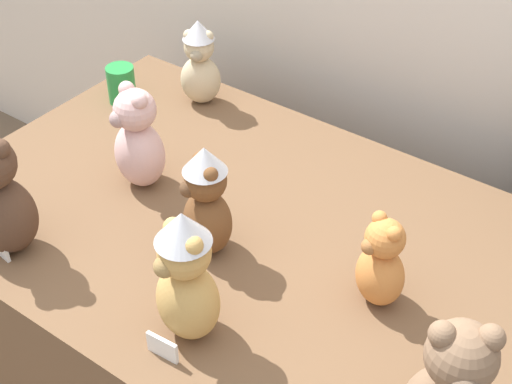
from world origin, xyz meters
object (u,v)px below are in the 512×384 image
Objects in this scene: teddy_bear_sand at (200,63)px; teddy_bear_chestnut at (206,201)px; teddy_bear_ginger at (381,264)px; teddy_bear_honey at (186,277)px; teddy_bear_blush at (138,140)px; party_cup_green at (121,85)px; display_table at (256,344)px.

teddy_bear_sand is 0.92× the size of teddy_bear_chestnut.
teddy_bear_sand reaches higher than teddy_bear_ginger.
teddy_bear_blush is at bearing 158.77° from teddy_bear_honey.
teddy_bear_sand is 2.31× the size of party_cup_green.
teddy_bear_chestnut is 0.69m from party_cup_green.
teddy_bear_ginger is at bearing 18.13° from teddy_bear_blush.
teddy_bear_chestnut is at bearing -139.69° from teddy_bear_ginger.
teddy_bear_ginger is (0.38, 0.08, -0.03)m from teddy_bear_chestnut.
display_table is at bearing 90.00° from teddy_bear_chestnut.
teddy_bear_chestnut is at bearing 1.08° from teddy_bear_blush.
teddy_bear_sand is at bearing 35.88° from party_cup_green.
display_table is at bearing -155.50° from teddy_bear_ginger.
teddy_bear_sand is 0.93× the size of teddy_bear_blush.
teddy_bear_sand is at bearing 126.53° from teddy_bear_blush.
teddy_bear_chestnut is 0.39m from teddy_bear_ginger.
party_cup_green is (-0.72, 0.55, -0.09)m from teddy_bear_honey.
teddy_bear_chestnut is at bearing -29.83° from party_cup_green.
teddy_bear_ginger is 1.01m from party_cup_green.
teddy_bear_blush reaches higher than party_cup_green.
display_table is at bearing -20.01° from party_cup_green.
teddy_bear_ginger is at bearing -3.44° from display_table.
party_cup_green is (-0.98, 0.26, -0.05)m from teddy_bear_ginger.
teddy_bear_sand is 0.63m from teddy_bear_chestnut.
display_table is at bearing 117.17° from teddy_bear_honey.
teddy_bear_ginger is at bearing -14.71° from party_cup_green.
display_table is 0.54m from teddy_bear_chestnut.
teddy_bear_chestnut reaches higher than teddy_bear_sand.
display_table is 6.15× the size of teddy_bear_sand.
teddy_bear_chestnut is (-0.06, -0.10, 0.53)m from display_table.
display_table is 5.09× the size of teddy_bear_honey.
teddy_bear_honey is at bearing -17.77° from teddy_bear_blush.
teddy_bear_honey is (0.53, -0.69, 0.03)m from teddy_bear_sand.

